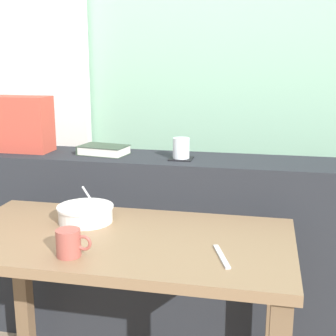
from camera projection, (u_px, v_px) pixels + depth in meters
The scene contains 11 objects.
outdoor_backdrop at pixel (196, 42), 2.56m from camera, with size 4.80×0.08×2.80m, color #84B293.
curtain_left_panel at pixel (41, 70), 2.68m from camera, with size 0.56×0.06×2.50m, color silver.
dark_console_ledge at pixel (173, 250), 2.19m from camera, with size 2.80×0.32×0.88m, color #23262B.
breakfast_table at pixel (122, 269), 1.63m from camera, with size 1.17×0.60×0.72m.
coaster_square at pixel (181, 159), 2.06m from camera, with size 0.10×0.10×0.01m, color black.
juice_glass at pixel (181, 149), 2.05m from camera, with size 0.07×0.07×0.09m.
closed_book at pixel (103, 150), 2.16m from camera, with size 0.24×0.17×0.04m.
throw_pillow at pixel (17, 124), 2.21m from camera, with size 0.32×0.14×0.26m, color #B74233.
soup_bowl at pixel (86, 214), 1.73m from camera, with size 0.21×0.21×0.14m.
fork_utensil at pixel (222, 256), 1.43m from camera, with size 0.02×0.17×0.01m, color silver.
ceramic_mug at pixel (69, 243), 1.43m from camera, with size 0.11×0.08×0.08m.
Camera 1 is at (0.40, -1.46, 1.32)m, focal length 50.06 mm.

